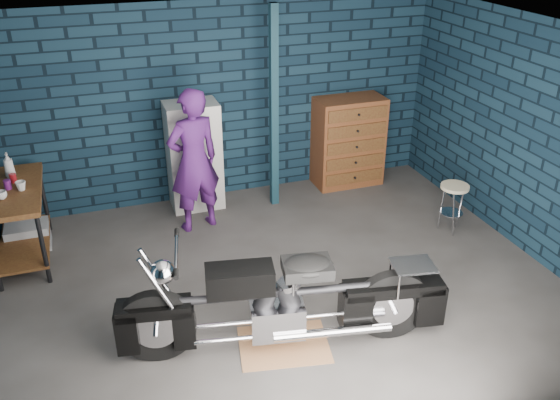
# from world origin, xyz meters

# --- Properties ---
(ground) EXTENTS (6.00, 6.00, 0.00)m
(ground) POSITION_xyz_m (0.00, 0.00, 0.00)
(ground) COLOR #4E4B49
(ground) RESTS_ON ground
(room_walls) EXTENTS (6.02, 5.01, 2.71)m
(room_walls) POSITION_xyz_m (0.00, 0.55, 1.90)
(room_walls) COLOR black
(room_walls) RESTS_ON ground
(support_post) EXTENTS (0.10, 0.10, 2.70)m
(support_post) POSITION_xyz_m (0.55, 1.95, 1.35)
(support_post) COLOR #13313D
(support_post) RESTS_ON ground
(workbench) EXTENTS (0.60, 1.40, 0.91)m
(workbench) POSITION_xyz_m (-2.68, 1.55, 0.46)
(workbench) COLOR brown
(workbench) RESTS_ON ground
(drip_mat) EXTENTS (0.95, 0.78, 0.01)m
(drip_mat) POSITION_xyz_m (-0.31, -0.91, 0.00)
(drip_mat) COLOR #9C6844
(drip_mat) RESTS_ON ground
(motorcycle) EXTENTS (2.69, 1.18, 1.15)m
(motorcycle) POSITION_xyz_m (-0.31, -0.91, 0.57)
(motorcycle) COLOR black
(motorcycle) RESTS_ON ground
(person) EXTENTS (0.76, 0.60, 1.84)m
(person) POSITION_xyz_m (-0.60, 1.64, 0.92)
(person) COLOR #501C6A
(person) RESTS_ON ground
(storage_bin) EXTENTS (0.50, 0.35, 0.31)m
(storage_bin) POSITION_xyz_m (-2.66, 1.79, 0.16)
(storage_bin) COLOR #989AA0
(storage_bin) RESTS_ON ground
(locker) EXTENTS (0.69, 0.49, 1.47)m
(locker) POSITION_xyz_m (-0.49, 2.23, 0.74)
(locker) COLOR silver
(locker) RESTS_ON ground
(tool_chest) EXTENTS (0.98, 0.54, 1.31)m
(tool_chest) POSITION_xyz_m (1.79, 2.23, 0.65)
(tool_chest) COLOR brown
(tool_chest) RESTS_ON ground
(shop_stool) EXTENTS (0.39, 0.39, 0.64)m
(shop_stool) POSITION_xyz_m (2.43, 0.48, 0.32)
(shop_stool) COLOR #C3B793
(shop_stool) RESTS_ON ground
(cup_a) EXTENTS (0.13, 0.13, 0.09)m
(cup_a) POSITION_xyz_m (-2.77, 1.31, 0.96)
(cup_a) COLOR #C3B793
(cup_a) RESTS_ON workbench
(cup_b) EXTENTS (0.14, 0.14, 0.11)m
(cup_b) POSITION_xyz_m (-2.58, 1.48, 0.96)
(cup_b) COLOR #C3B793
(cup_b) RESTS_ON workbench
(mug_purple) EXTENTS (0.10, 0.10, 0.11)m
(mug_purple) POSITION_xyz_m (-2.72, 1.56, 0.96)
(mug_purple) COLOR #5B1862
(mug_purple) RESTS_ON workbench
(mug_red) EXTENTS (0.08, 0.08, 0.10)m
(mug_red) POSITION_xyz_m (-2.67, 1.73, 0.96)
(mug_red) COLOR maroon
(mug_red) RESTS_ON workbench
(bottle) EXTENTS (0.12, 0.12, 0.30)m
(bottle) POSITION_xyz_m (-2.71, 1.89, 1.06)
(bottle) COLOR #989AA0
(bottle) RESTS_ON workbench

